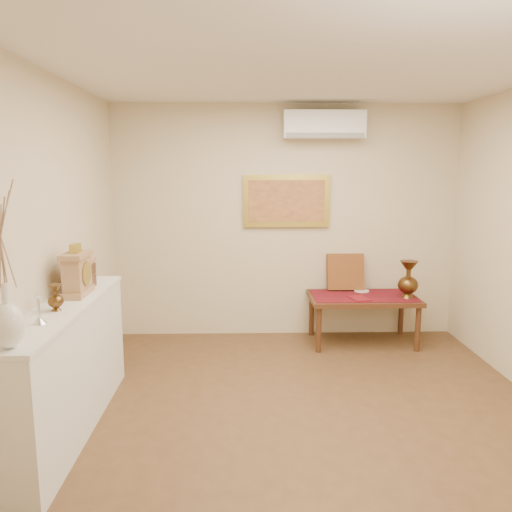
{
  "coord_description": "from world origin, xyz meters",
  "views": [
    {
      "loc": [
        -0.51,
        -3.56,
        1.95
      ],
      "look_at": [
        -0.38,
        1.15,
        1.14
      ],
      "focal_mm": 35.0,
      "sensor_mm": 36.0,
      "label": 1
    }
  ],
  "objects_px": {
    "white_vase": "(2,265)",
    "low_table": "(363,302)",
    "brass_urn_tall": "(408,275)",
    "mantel_clock": "(77,273)",
    "display_ledge": "(67,369)",
    "wooden_chest": "(84,274)"
  },
  "relations": [
    {
      "from": "brass_urn_tall",
      "to": "low_table",
      "type": "xyz_separation_m",
      "value": [
        -0.47,
        0.11,
        -0.32
      ]
    },
    {
      "from": "mantel_clock",
      "to": "low_table",
      "type": "relative_size",
      "value": 0.34
    },
    {
      "from": "white_vase",
      "to": "display_ledge",
      "type": "height_order",
      "value": "white_vase"
    },
    {
      "from": "display_ledge",
      "to": "wooden_chest",
      "type": "height_order",
      "value": "wooden_chest"
    },
    {
      "from": "brass_urn_tall",
      "to": "mantel_clock",
      "type": "bearing_deg",
      "value": -154.72
    },
    {
      "from": "brass_urn_tall",
      "to": "wooden_chest",
      "type": "xyz_separation_m",
      "value": [
        -3.15,
        -1.24,
        0.3
      ]
    },
    {
      "from": "brass_urn_tall",
      "to": "display_ledge",
      "type": "xyz_separation_m",
      "value": [
        -3.14,
        -1.77,
        -0.32
      ]
    },
    {
      "from": "brass_urn_tall",
      "to": "display_ledge",
      "type": "bearing_deg",
      "value": -150.59
    },
    {
      "from": "white_vase",
      "to": "wooden_chest",
      "type": "xyz_separation_m",
      "value": [
        -0.03,
        1.42,
        -0.35
      ]
    },
    {
      "from": "white_vase",
      "to": "low_table",
      "type": "distance_m",
      "value": 3.95
    },
    {
      "from": "white_vase",
      "to": "brass_urn_tall",
      "type": "xyz_separation_m",
      "value": [
        3.12,
        2.67,
        -0.64
      ]
    },
    {
      "from": "white_vase",
      "to": "low_table",
      "type": "relative_size",
      "value": 0.78
    },
    {
      "from": "display_ledge",
      "to": "wooden_chest",
      "type": "distance_m",
      "value": 0.81
    },
    {
      "from": "white_vase",
      "to": "low_table",
      "type": "xyz_separation_m",
      "value": [
        2.65,
        2.77,
        -0.96
      ]
    },
    {
      "from": "wooden_chest",
      "to": "display_ledge",
      "type": "bearing_deg",
      "value": -89.66
    },
    {
      "from": "brass_urn_tall",
      "to": "display_ledge",
      "type": "relative_size",
      "value": 0.25
    },
    {
      "from": "display_ledge",
      "to": "wooden_chest",
      "type": "bearing_deg",
      "value": 90.34
    },
    {
      "from": "mantel_clock",
      "to": "low_table",
      "type": "xyz_separation_m",
      "value": [
        2.65,
        1.58,
        -0.67
      ]
    },
    {
      "from": "display_ledge",
      "to": "mantel_clock",
      "type": "relative_size",
      "value": 4.93
    },
    {
      "from": "white_vase",
      "to": "mantel_clock",
      "type": "relative_size",
      "value": 2.29
    },
    {
      "from": "white_vase",
      "to": "mantel_clock",
      "type": "height_order",
      "value": "white_vase"
    },
    {
      "from": "white_vase",
      "to": "display_ledge",
      "type": "xyz_separation_m",
      "value": [
        -0.03,
        0.89,
        -0.96
      ]
    }
  ]
}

